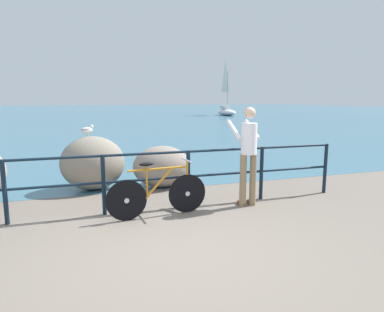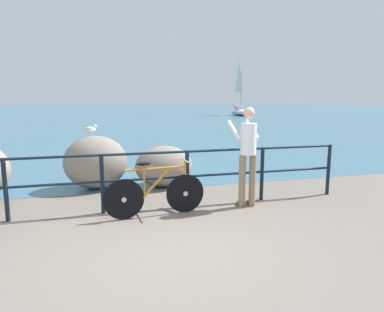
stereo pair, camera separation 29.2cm
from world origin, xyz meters
name	(u,v)px [view 2 (the right image)]	position (x,y,z in m)	size (l,w,h in m)	color
ground_plane	(110,127)	(0.00, 20.00, -0.05)	(120.00, 120.00, 0.10)	#6B6056
sea_surface	(103,111)	(0.00, 47.93, 0.00)	(120.00, 90.00, 0.01)	#38667A
promenade_railing	(146,174)	(0.00, 1.64, 0.64)	(7.42, 0.07, 1.02)	black
bicycle	(156,193)	(0.11, 1.29, 0.39)	(1.70, 0.48, 0.92)	black
person_at_railing	(248,152)	(1.77, 1.36, 0.99)	(0.45, 0.64, 1.78)	#8C7251
breakwater_boulder_main	(96,162)	(-0.85, 3.38, 0.57)	(1.34, 1.03, 1.14)	gray
breakwater_boulder_right	(164,166)	(0.60, 3.16, 0.45)	(1.27, 0.95, 0.90)	gray
seagull	(90,129)	(-0.92, 3.48, 1.28)	(0.32, 0.24, 0.23)	gold
sailboat	(240,109)	(14.60, 31.73, 0.71)	(1.39, 4.42, 6.16)	white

